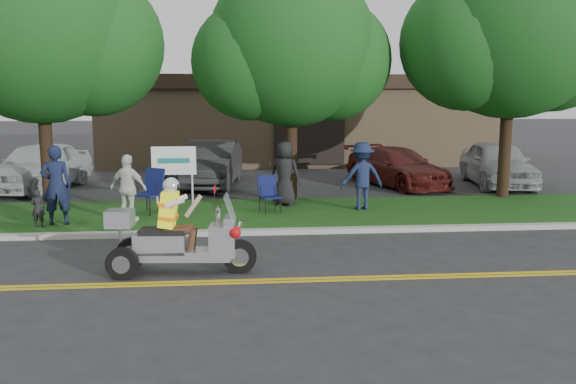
{
  "coord_description": "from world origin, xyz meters",
  "views": [
    {
      "loc": [
        -1.19,
        -10.78,
        3.3
      ],
      "look_at": [
        -0.06,
        2.0,
        1.17
      ],
      "focal_mm": 38.0,
      "sensor_mm": 36.0,
      "label": 1
    }
  ],
  "objects": [
    {
      "name": "ground",
      "position": [
        0.0,
        0.0,
        0.0
      ],
      "size": [
        120.0,
        120.0,
        0.0
      ],
      "primitive_type": "plane",
      "color": "#28282B",
      "rests_on": "ground"
    },
    {
      "name": "parked_car_far_right",
      "position": [
        8.0,
        9.7,
        0.79
      ],
      "size": [
        2.49,
        4.86,
        1.58
      ],
      "primitive_type": "imported",
      "rotation": [
        0.0,
        0.0,
        -0.14
      ],
      "color": "#9A9CA0",
      "rests_on": "ground"
    },
    {
      "name": "parked_car_left",
      "position": [
        -2.0,
        10.49,
        0.79
      ],
      "size": [
        2.23,
        4.96,
        1.58
      ],
      "primitive_type": "imported",
      "rotation": [
        0.0,
        0.0,
        -0.12
      ],
      "color": "#2C2C2E",
      "rests_on": "ground"
    },
    {
      "name": "parked_car_right",
      "position": [
        4.5,
        9.99,
        0.67
      ],
      "size": [
        3.41,
        4.96,
        1.33
      ],
      "primitive_type": "imported",
      "rotation": [
        0.0,
        0.0,
        0.37
      ],
      "color": "#501612",
      "rests_on": "ground"
    },
    {
      "name": "centerline_near",
      "position": [
        0.0,
        -0.58,
        0.01
      ],
      "size": [
        60.0,
        0.1,
        0.01
      ],
      "primitive_type": "cube",
      "color": "gold",
      "rests_on": "ground"
    },
    {
      "name": "business_sign",
      "position": [
        -2.9,
        6.6,
        1.26
      ],
      "size": [
        1.25,
        0.06,
        1.75
      ],
      "color": "silver",
      "rests_on": "ground"
    },
    {
      "name": "trike_scooter",
      "position": [
        -2.29,
        0.13,
        0.62
      ],
      "size": [
        2.71,
        0.93,
        1.77
      ],
      "rotation": [
        0.0,
        0.0,
        -0.08
      ],
      "color": "black",
      "rests_on": "ground"
    },
    {
      "name": "spectator_chair_b",
      "position": [
        0.22,
        6.12,
        1.02
      ],
      "size": [
        1.06,
        0.92,
        1.82
      ],
      "primitive_type": "imported",
      "rotation": [
        0.0,
        0.0,
        2.67
      ],
      "color": "black",
      "rests_on": "grass_verge"
    },
    {
      "name": "curb",
      "position": [
        0.0,
        3.05,
        0.06
      ],
      "size": [
        60.0,
        0.25,
        0.12
      ],
      "primitive_type": "cube",
      "color": "#A8A89E",
      "rests_on": "ground"
    },
    {
      "name": "child_left",
      "position": [
        -5.84,
        3.84,
        0.55
      ],
      "size": [
        0.34,
        0.24,
        0.9
      ],
      "primitive_type": "imported",
      "rotation": [
        0.0,
        0.0,
        3.07
      ],
      "color": "black",
      "rests_on": "grass_verge"
    },
    {
      "name": "tree_right",
      "position": [
        7.06,
        7.03,
        5.03
      ],
      "size": [
        6.86,
        5.6,
        8.07
      ],
      "color": "#332114",
      "rests_on": "ground"
    },
    {
      "name": "parked_car_mid",
      "position": [
        -2.5,
        10.89,
        0.65
      ],
      "size": [
        2.62,
        4.87,
        1.3
      ],
      "primitive_type": "imported",
      "rotation": [
        0.0,
        0.0,
        -0.1
      ],
      "color": "black",
      "rests_on": "ground"
    },
    {
      "name": "spectator_chair_a",
      "position": [
        2.25,
        5.36,
        1.02
      ],
      "size": [
        1.27,
        0.84,
        1.84
      ],
      "primitive_type": "imported",
      "rotation": [
        0.0,
        0.0,
        3.28
      ],
      "color": "#182243",
      "rests_on": "grass_verge"
    },
    {
      "name": "lawn_chair_a",
      "position": [
        -3.39,
        5.36,
        0.77
      ],
      "size": [
        0.87,
        0.88,
        1.18
      ],
      "rotation": [
        0.0,
        0.0,
        -0.59
      ],
      "color": "black",
      "rests_on": "grass_verge"
    },
    {
      "name": "commercial_building",
      "position": [
        2.0,
        18.98,
        2.01
      ],
      "size": [
        18.0,
        8.2,
        4.0
      ],
      "color": "#9E7F5B",
      "rests_on": "ground"
    },
    {
      "name": "spectator_adult_left",
      "position": [
        -5.45,
        4.07,
        1.07
      ],
      "size": [
        0.75,
        0.55,
        1.93
      ],
      "primitive_type": "imported",
      "rotation": [
        0.0,
        0.0,
        3.27
      ],
      "color": "#141B38",
      "rests_on": "grass_verge"
    },
    {
      "name": "lawn_chair_b",
      "position": [
        -0.29,
        5.19,
        0.65
      ],
      "size": [
        0.66,
        0.67,
        0.97
      ],
      "rotation": [
        0.0,
        0.0,
        0.34
      ],
      "color": "black",
      "rests_on": "grass_verge"
    },
    {
      "name": "centerline_far",
      "position": [
        0.0,
        -0.42,
        0.01
      ],
      "size": [
        60.0,
        0.1,
        0.01
      ],
      "primitive_type": "cube",
      "color": "gold",
      "rests_on": "ground"
    },
    {
      "name": "tree_left",
      "position": [
        -6.44,
        7.03,
        4.85
      ],
      "size": [
        6.62,
        5.4,
        7.78
      ],
      "color": "#332114",
      "rests_on": "ground"
    },
    {
      "name": "spectator_adult_right",
      "position": [
        -3.79,
        4.28,
        0.94
      ],
      "size": [
        1.06,
        0.75,
        1.67
      ],
      "primitive_type": "imported",
      "rotation": [
        0.0,
        0.0,
        2.75
      ],
      "color": "silver",
      "rests_on": "grass_verge"
    },
    {
      "name": "tree_mid",
      "position": [
        0.55,
        7.23,
        4.43
      ],
      "size": [
        5.88,
        4.8,
        7.05
      ],
      "color": "#332114",
      "rests_on": "ground"
    },
    {
      "name": "grass_verge",
      "position": [
        0.0,
        5.2,
        0.06
      ],
      "size": [
        60.0,
        4.0,
        0.1
      ],
      "primitive_type": "cube",
      "color": "#144612",
      "rests_on": "ground"
    },
    {
      "name": "parked_car_far_left",
      "position": [
        -7.76,
        10.19,
        0.81
      ],
      "size": [
        3.04,
        5.07,
        1.61
      ],
      "primitive_type": "imported",
      "rotation": [
        0.0,
        0.0,
        -0.26
      ],
      "color": "silver",
      "rests_on": "ground"
    }
  ]
}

